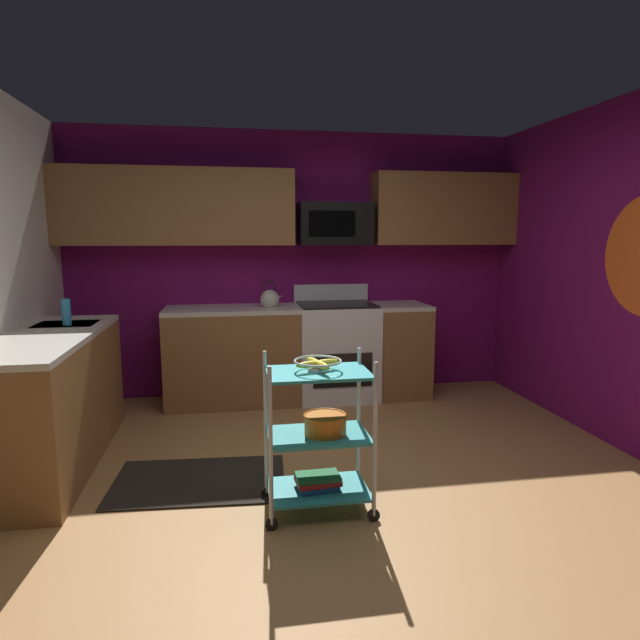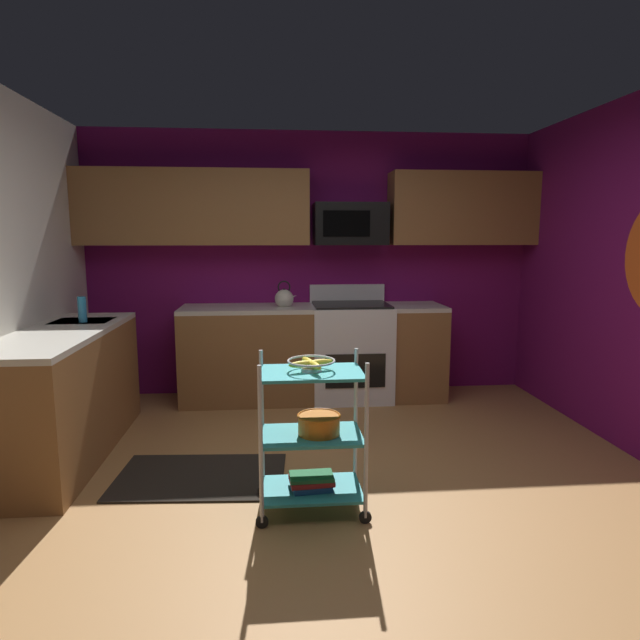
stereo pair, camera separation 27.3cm
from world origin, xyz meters
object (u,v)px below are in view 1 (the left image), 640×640
(oven_range, at_px, (336,350))
(fruit_bowl, at_px, (318,363))
(mixing_bowl_large, at_px, (325,424))
(dish_soap_bottle, at_px, (66,312))
(rolling_cart, at_px, (318,435))
(microwave, at_px, (334,224))
(book_stack, at_px, (318,481))
(kettle, at_px, (270,299))

(oven_range, distance_m, fruit_bowl, 2.28)
(oven_range, xyz_separation_m, mixing_bowl_large, (-0.50, -2.18, 0.04))
(dish_soap_bottle, bearing_deg, rolling_cart, -38.55)
(microwave, bearing_deg, dish_soap_bottle, -157.26)
(book_stack, height_order, dish_soap_bottle, dish_soap_bottle)
(oven_range, distance_m, microwave, 1.23)
(fruit_bowl, relative_size, mixing_bowl_large, 1.08)
(fruit_bowl, xyz_separation_m, book_stack, (0.00, -0.00, -0.71))
(mixing_bowl_large, bearing_deg, fruit_bowl, 180.00)
(oven_range, xyz_separation_m, dish_soap_bottle, (-2.23, -0.83, 0.54))
(mixing_bowl_large, bearing_deg, book_stack, 180.00)
(microwave, height_order, kettle, microwave)
(oven_range, distance_m, dish_soap_bottle, 2.44)
(rolling_cart, relative_size, mixing_bowl_large, 3.63)
(fruit_bowl, bearing_deg, oven_range, 76.01)
(book_stack, bearing_deg, kettle, 92.68)
(oven_range, relative_size, fruit_bowl, 4.04)
(rolling_cart, bearing_deg, mixing_bowl_large, 0.00)
(mixing_bowl_large, bearing_deg, microwave, 77.68)
(microwave, relative_size, book_stack, 2.63)
(microwave, distance_m, mixing_bowl_large, 2.62)
(microwave, height_order, rolling_cart, microwave)
(oven_range, xyz_separation_m, rolling_cart, (-0.54, -2.18, -0.02))
(mixing_bowl_large, xyz_separation_m, dish_soap_bottle, (-1.73, 1.35, 0.50))
(book_stack, bearing_deg, oven_range, 76.01)
(rolling_cart, distance_m, fruit_bowl, 0.42)
(oven_range, distance_m, rolling_cart, 2.24)
(fruit_bowl, distance_m, kettle, 2.18)
(microwave, distance_m, dish_soap_bottle, 2.51)
(rolling_cart, xyz_separation_m, mixing_bowl_large, (0.04, 0.00, 0.07))
(dish_soap_bottle, bearing_deg, oven_range, 20.41)
(mixing_bowl_large, bearing_deg, oven_range, 77.09)
(oven_range, relative_size, rolling_cart, 1.20)
(microwave, xyz_separation_m, mixing_bowl_large, (-0.50, -2.28, -1.18))
(dish_soap_bottle, bearing_deg, kettle, 27.51)
(microwave, xyz_separation_m, dish_soap_bottle, (-2.23, -0.94, -0.68))
(microwave, height_order, book_stack, microwave)
(book_stack, xyz_separation_m, kettle, (-0.10, 2.17, 0.83))
(fruit_bowl, distance_m, dish_soap_bottle, 2.17)
(rolling_cart, distance_m, dish_soap_bottle, 2.23)
(book_stack, relative_size, kettle, 1.01)
(microwave, xyz_separation_m, fruit_bowl, (-0.54, -2.28, -0.82))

